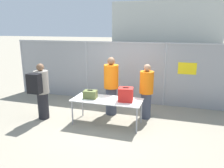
{
  "coord_description": "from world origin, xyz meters",
  "views": [
    {
      "loc": [
        1.92,
        -5.78,
        2.71
      ],
      "look_at": [
        0.02,
        0.4,
        1.05
      ],
      "focal_mm": 35.0,
      "sensor_mm": 36.0,
      "label": 1
    }
  ],
  "objects_px": {
    "suitcase_olive": "(90,94)",
    "utility_trailer": "(168,80)",
    "security_worker_near": "(111,85)",
    "security_worker_far": "(146,91)",
    "suitcase_red": "(126,95)",
    "inspection_table": "(107,101)",
    "traveler_hooded": "(41,89)"
  },
  "relations": [
    {
      "from": "suitcase_red",
      "to": "security_worker_near",
      "type": "xyz_separation_m",
      "value": [
        -0.66,
        0.76,
        0.02
      ]
    },
    {
      "from": "suitcase_red",
      "to": "security_worker_far",
      "type": "relative_size",
      "value": 0.26
    },
    {
      "from": "security_worker_near",
      "to": "traveler_hooded",
      "type": "bearing_deg",
      "value": 42.34
    },
    {
      "from": "inspection_table",
      "to": "security_worker_near",
      "type": "height_order",
      "value": "security_worker_near"
    },
    {
      "from": "suitcase_red",
      "to": "utility_trailer",
      "type": "distance_m",
      "value": 4.59
    },
    {
      "from": "security_worker_near",
      "to": "security_worker_far",
      "type": "relative_size",
      "value": 1.1
    },
    {
      "from": "utility_trailer",
      "to": "traveler_hooded",
      "type": "bearing_deg",
      "value": -126.12
    },
    {
      "from": "security_worker_near",
      "to": "security_worker_far",
      "type": "bearing_deg",
      "value": -165.45
    },
    {
      "from": "inspection_table",
      "to": "security_worker_far",
      "type": "distance_m",
      "value": 1.27
    },
    {
      "from": "inspection_table",
      "to": "utility_trailer",
      "type": "height_order",
      "value": "inspection_table"
    },
    {
      "from": "suitcase_olive",
      "to": "inspection_table",
      "type": "bearing_deg",
      "value": 4.73
    },
    {
      "from": "security_worker_near",
      "to": "utility_trailer",
      "type": "xyz_separation_m",
      "value": [
        1.56,
        3.71,
        -0.55
      ]
    },
    {
      "from": "security_worker_far",
      "to": "suitcase_olive",
      "type": "bearing_deg",
      "value": 6.07
    },
    {
      "from": "inspection_table",
      "to": "utility_trailer",
      "type": "relative_size",
      "value": 0.44
    },
    {
      "from": "suitcase_red",
      "to": "security_worker_near",
      "type": "height_order",
      "value": "security_worker_near"
    },
    {
      "from": "suitcase_olive",
      "to": "security_worker_far",
      "type": "bearing_deg",
      "value": 28.84
    },
    {
      "from": "traveler_hooded",
      "to": "utility_trailer",
      "type": "relative_size",
      "value": 0.38
    },
    {
      "from": "suitcase_olive",
      "to": "security_worker_far",
      "type": "height_order",
      "value": "security_worker_far"
    },
    {
      "from": "suitcase_olive",
      "to": "utility_trailer",
      "type": "bearing_deg",
      "value": 66.81
    },
    {
      "from": "inspection_table",
      "to": "security_worker_near",
      "type": "relative_size",
      "value": 1.07
    },
    {
      "from": "suitcase_red",
      "to": "suitcase_olive",
      "type": "bearing_deg",
      "value": -177.45
    },
    {
      "from": "inspection_table",
      "to": "traveler_hooded",
      "type": "bearing_deg",
      "value": -173.1
    },
    {
      "from": "suitcase_red",
      "to": "inspection_table",
      "type": "bearing_deg",
      "value": -179.44
    },
    {
      "from": "traveler_hooded",
      "to": "security_worker_near",
      "type": "relative_size",
      "value": 0.92
    },
    {
      "from": "traveler_hooded",
      "to": "security_worker_near",
      "type": "bearing_deg",
      "value": 34.16
    },
    {
      "from": "suitcase_red",
      "to": "traveler_hooded",
      "type": "height_order",
      "value": "traveler_hooded"
    },
    {
      "from": "security_worker_near",
      "to": "suitcase_olive",
      "type": "bearing_deg",
      "value": 79.21
    },
    {
      "from": "suitcase_olive",
      "to": "security_worker_far",
      "type": "relative_size",
      "value": 0.24
    },
    {
      "from": "suitcase_olive",
      "to": "utility_trailer",
      "type": "xyz_separation_m",
      "value": [
        1.93,
        4.52,
        -0.46
      ]
    },
    {
      "from": "suitcase_olive",
      "to": "utility_trailer",
      "type": "height_order",
      "value": "suitcase_olive"
    },
    {
      "from": "inspection_table",
      "to": "utility_trailer",
      "type": "distance_m",
      "value": 4.71
    },
    {
      "from": "security_worker_far",
      "to": "traveler_hooded",
      "type": "bearing_deg",
      "value": -3.96
    }
  ]
}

